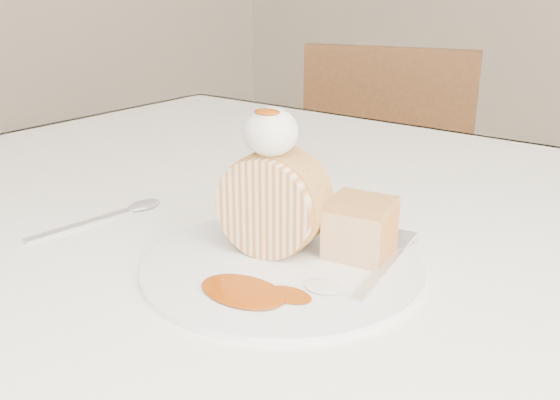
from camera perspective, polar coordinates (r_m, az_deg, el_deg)
The scene contains 10 objects.
table at distance 0.66m, azimuth 9.89°, elevation -10.29°, with size 1.40×0.90×0.75m.
chair_far at distance 1.63m, azimuth 10.07°, elevation 1.20°, with size 0.48×0.48×0.84m.
plate at distance 0.54m, azimuth 0.20°, elevation -6.01°, with size 0.24×0.24×0.01m, color white.
roulade_slice at distance 0.55m, azimuth -0.61°, elevation -0.25°, with size 0.09×0.09×0.05m, color beige.
cake_chunk at distance 0.55m, azimuth 7.33°, elevation -2.89°, with size 0.05×0.05×0.04m, color #B98446.
whipped_cream at distance 0.52m, azimuth -0.85°, elevation 6.26°, with size 0.05×0.05×0.04m, color silver.
caramel_drizzle at distance 0.51m, azimuth -1.19°, elevation 8.62°, with size 0.02×0.02×0.01m, color #8E3505.
caramel_pool at distance 0.49m, azimuth -3.43°, elevation -8.30°, with size 0.08×0.05×0.00m, color #8E3505, non-canonical shape.
fork at distance 0.52m, azimuth 9.08°, elevation -6.66°, with size 0.02×0.14×0.00m, color silver.
spoon at distance 0.66m, azimuth -17.79°, elevation -2.23°, with size 0.02×0.14×0.00m, color silver.
Camera 1 is at (0.25, -0.32, 0.99)m, focal length 40.00 mm.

